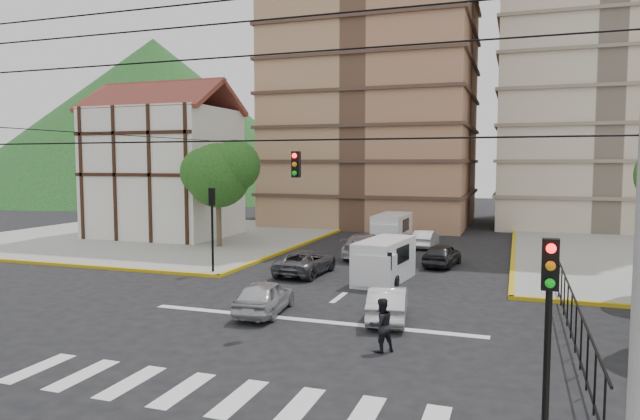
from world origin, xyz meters
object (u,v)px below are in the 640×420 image
at_px(traffic_light_nw, 212,216).
at_px(car_silver_front_left, 265,297).
at_px(traffic_light_se, 548,320).
at_px(car_white_front_right, 388,303).
at_px(van_left_lane, 391,231).
at_px(van_right_lane, 383,262).
at_px(pedestrian_crosswalk, 381,325).

height_order(traffic_light_nw, car_silver_front_left, traffic_light_nw).
xyz_separation_m(traffic_light_se, car_white_front_right, (-5.02, 10.05, -2.47)).
relative_size(traffic_light_se, van_left_lane, 0.88).
xyz_separation_m(van_right_lane, van_left_lane, (-2.20, 12.18, 0.08)).
height_order(traffic_light_se, car_white_front_right, traffic_light_se).
bearing_deg(van_right_lane, traffic_light_se, -61.07).
height_order(van_right_lane, car_white_front_right, van_right_lane).
xyz_separation_m(car_silver_front_left, pedestrian_crosswalk, (5.32, -2.96, 0.18)).
height_order(car_white_front_right, pedestrian_crosswalk, pedestrian_crosswalk).
distance_m(traffic_light_nw, van_left_lane, 14.90).
distance_m(traffic_light_nw, car_white_front_right, 12.20).
relative_size(van_right_lane, pedestrian_crosswalk, 2.86).
bearing_deg(traffic_light_se, car_white_front_right, 116.57).
xyz_separation_m(traffic_light_se, van_right_lane, (-6.69, 16.56, -2.10)).
height_order(traffic_light_nw, van_left_lane, traffic_light_nw).
height_order(traffic_light_se, van_left_lane, traffic_light_se).
xyz_separation_m(traffic_light_nw, car_white_front_right, (10.58, -5.55, -2.47)).
bearing_deg(van_left_lane, traffic_light_nw, -116.16).
height_order(van_left_lane, car_silver_front_left, van_left_lane).
xyz_separation_m(traffic_light_se, pedestrian_crosswalk, (-4.44, 6.43, -2.27)).
bearing_deg(traffic_light_nw, van_right_lane, 6.17).
bearing_deg(van_right_lane, car_silver_front_left, -106.24).
relative_size(van_left_lane, car_white_front_right, 1.28).
distance_m(traffic_light_se, van_right_lane, 17.99).
relative_size(traffic_light_nw, car_white_front_right, 1.13).
relative_size(van_right_lane, car_white_front_right, 1.23).
xyz_separation_m(van_right_lane, car_white_front_right, (1.66, -6.52, -0.37)).
distance_m(traffic_light_se, van_left_lane, 30.15).
height_order(traffic_light_nw, car_white_front_right, traffic_light_nw).
bearing_deg(car_silver_front_left, van_left_lane, -98.52).
relative_size(traffic_light_se, pedestrian_crosswalk, 2.61).
height_order(van_right_lane, pedestrian_crosswalk, van_right_lane).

